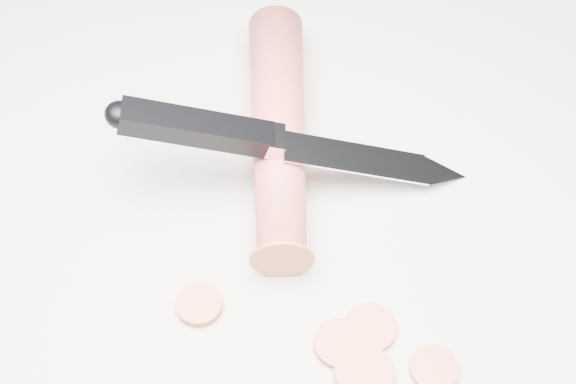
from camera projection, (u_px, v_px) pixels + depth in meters
ground at (272, 297)px, 0.55m from camera, size 2.40×2.40×0.00m
carrot at (278, 130)px, 0.60m from camera, size 0.14×0.22×0.04m
carrot_slice_1 at (364, 374)px, 0.51m from camera, size 0.04×0.04×0.01m
carrot_slice_2 at (340, 344)px, 0.53m from camera, size 0.03×0.03×0.01m
carrot_slice_3 at (370, 328)px, 0.53m from camera, size 0.03×0.03×0.01m
carrot_slice_4 at (434, 368)px, 0.52m from camera, size 0.03×0.03×0.01m
carrot_slice_5 at (199, 304)px, 0.54m from camera, size 0.03×0.03×0.01m
kitchen_knife at (296, 142)px, 0.57m from camera, size 0.25×0.15×0.09m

